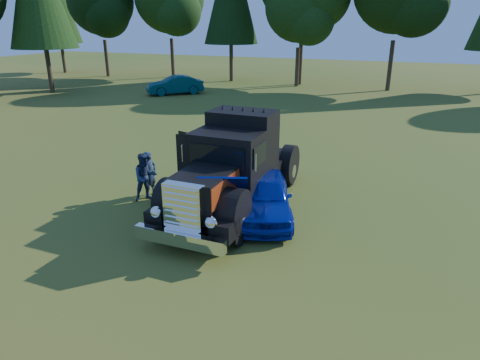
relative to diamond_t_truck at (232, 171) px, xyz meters
The scene contains 6 objects.
ground 2.77m from the diamond_t_truck, 127.24° to the right, with size 120.00×120.00×0.00m, color #355819.
diamond_t_truck is the anchor object (origin of this frame).
hotrod_coupe 1.26m from the diamond_t_truck, ahead, with size 2.93×4.39×1.89m.
spectator_near 3.06m from the diamond_t_truck, behind, with size 0.57×0.37×1.55m, color #1F2749.
spectator_far 3.02m from the diamond_t_truck, behind, with size 0.78×0.61×1.61m, color #222250.
distant_teal_car 23.42m from the diamond_t_truck, 124.99° to the left, with size 1.57×4.51×1.49m, color #0A2F3F.
Camera 1 is at (6.51, -9.53, 5.64)m, focal length 32.00 mm.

